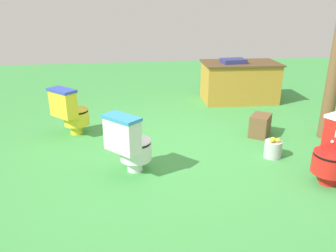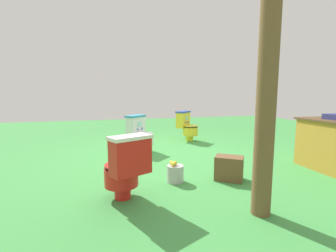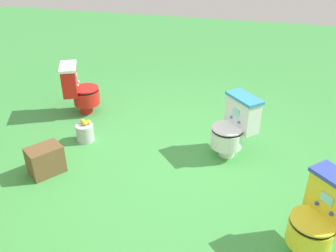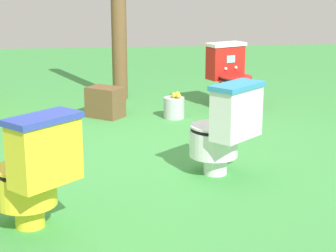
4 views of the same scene
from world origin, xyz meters
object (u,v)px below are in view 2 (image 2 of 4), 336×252
object	(u,v)px
wooden_post	(266,98)
lemon_bucket	(175,173)
toilet_red	(125,167)
toilet_yellow	(187,126)
toilet_white	(140,133)
small_crate	(229,168)

from	to	relation	value
wooden_post	lemon_bucket	bearing A→B (deg)	-152.93
toilet_red	toilet_yellow	xyz separation A→B (m)	(-3.01, 1.83, 0.00)
toilet_red	toilet_yellow	size ratio (longest dim) A/B	1.00
toilet_white	small_crate	size ratio (longest dim) A/B	2.02
lemon_bucket	toilet_white	bearing A→B (deg)	-175.13
toilet_yellow	lemon_bucket	xyz separation A→B (m)	(2.63, -1.15, -0.25)
toilet_white	lemon_bucket	bearing A→B (deg)	52.01
toilet_red	wooden_post	size ratio (longest dim) A/B	0.33
toilet_white	lemon_bucket	xyz separation A→B (m)	(1.81, 0.15, -0.25)
toilet_yellow	small_crate	world-z (taller)	toilet_yellow
small_crate	lemon_bucket	size ratio (longest dim) A/B	1.30
toilet_red	toilet_white	bearing A→B (deg)	52.10
toilet_white	toilet_yellow	distance (m)	1.54
toilet_red	small_crate	world-z (taller)	toilet_red
toilet_yellow	toilet_white	bearing A→B (deg)	-11.86
toilet_white	toilet_yellow	size ratio (longest dim) A/B	1.00
toilet_white	wooden_post	world-z (taller)	wooden_post
small_crate	toilet_red	bearing A→B (deg)	-79.60
toilet_white	small_crate	bearing A→B (deg)	71.38
wooden_post	lemon_bucket	size ratio (longest dim) A/B	8.06
wooden_post	lemon_bucket	distance (m)	1.54
toilet_yellow	small_crate	xyz separation A→B (m)	(2.75, -0.43, -0.21)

